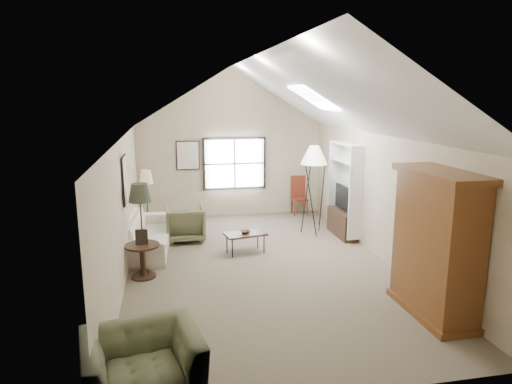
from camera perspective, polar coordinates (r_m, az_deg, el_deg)
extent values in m
cube|color=#716550|center=(8.99, 0.50, -9.29)|extent=(5.00, 8.00, 0.01)
cube|color=#BBAC8D|center=(12.48, -3.17, 2.68)|extent=(5.00, 0.01, 2.50)
cube|color=#BBAC8D|center=(4.95, 10.03, -12.11)|extent=(5.00, 0.01, 2.50)
cube|color=#BBAC8D|center=(8.49, -16.27, -2.21)|extent=(0.01, 8.00, 2.50)
cube|color=#BBAC8D|center=(9.43, 15.57, -0.78)|extent=(0.01, 8.00, 2.50)
cube|color=black|center=(12.43, -2.70, 3.58)|extent=(1.72, 0.08, 1.42)
cube|color=black|center=(8.68, -16.10, 1.48)|extent=(0.68, 0.04, 0.88)
cube|color=black|center=(12.29, -8.51, 4.54)|extent=(0.62, 0.04, 0.78)
cube|color=brown|center=(7.30, 21.64, -6.10)|extent=(0.60, 1.50, 2.20)
cube|color=white|center=(10.81, 11.02, 0.49)|extent=(0.32, 1.30, 2.10)
cube|color=#382316|center=(11.00, 10.75, -3.86)|extent=(0.34, 1.18, 0.60)
cube|color=black|center=(10.85, 10.88, -0.71)|extent=(0.05, 0.90, 0.55)
imported|color=beige|center=(10.14, -13.57, -4.97)|extent=(1.15, 2.56, 0.73)
imported|color=#5F6547|center=(5.35, -13.97, -20.78)|extent=(1.39, 1.27, 0.79)
imported|color=#585B40|center=(10.57, -8.83, -3.88)|extent=(0.86, 0.88, 0.80)
cube|color=#3B2318|center=(9.66, -1.33, -6.39)|extent=(0.93, 0.64, 0.43)
imported|color=#382416|center=(9.59, -1.33, -5.01)|extent=(0.24, 0.24, 0.05)
cylinder|color=#351F15|center=(8.63, -13.97, -8.35)|extent=(0.67, 0.67, 0.63)
cube|color=maroon|center=(12.72, 5.48, -0.46)|extent=(0.42, 0.42, 1.07)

